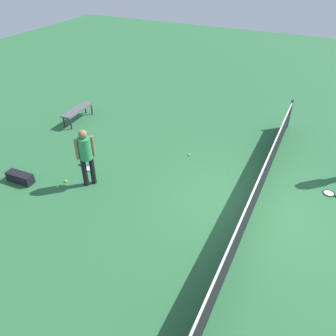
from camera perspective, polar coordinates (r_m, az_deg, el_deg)
ground_plane at (r=8.93m, az=14.27°, el=-6.71°), size 40.00×40.00×0.00m
court_net at (r=8.62m, az=14.74°, el=-4.19°), size 10.09×0.09×1.07m
player_near_side at (r=9.17m, az=-13.80°, el=2.44°), size 0.48×0.48×1.70m
tennis_racket_near_player at (r=10.37m, az=-13.28°, el=-0.00°), size 0.33×0.59×0.03m
tennis_racket_far_player at (r=10.11m, az=25.77°, el=-3.93°), size 0.41×0.60×0.03m
tennis_ball_near_player at (r=9.80m, az=-18.22°, el=-3.07°), size 0.07×0.07×0.07m
tennis_ball_by_net at (r=9.96m, az=-16.96°, el=-2.13°), size 0.07×0.07×0.07m
tennis_ball_midcourt at (r=10.70m, az=3.63°, el=2.27°), size 0.07×0.07×0.07m
courtside_bench at (r=13.14m, az=-15.11°, el=9.41°), size 1.52×0.48×0.48m
equipment_bag at (r=10.38m, az=-23.95°, el=-1.44°), size 0.31×0.81×0.28m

